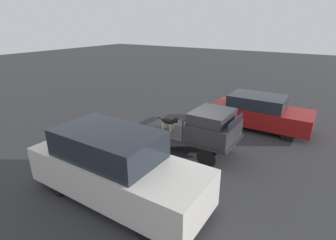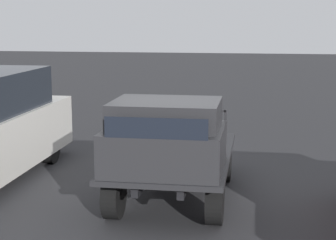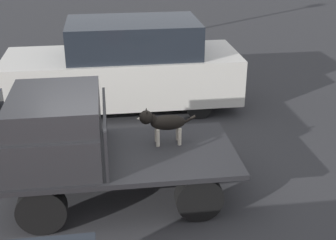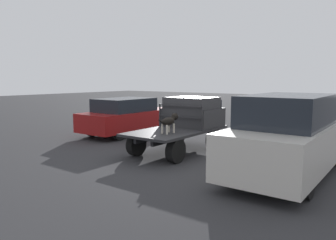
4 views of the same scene
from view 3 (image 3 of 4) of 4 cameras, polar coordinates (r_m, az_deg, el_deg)
ground_plane at (r=7.71m, az=-5.79°, el=-9.12°), size 80.00×80.00×0.00m
flatbed_truck at (r=7.42m, az=-5.97°, el=-5.50°), size 3.65×1.85×0.77m
truck_cab at (r=7.16m, az=-14.06°, el=-1.08°), size 1.53×1.73×1.01m
truck_headboard at (r=7.09m, az=-7.68°, el=-0.44°), size 0.04×1.73×0.78m
dog at (r=7.42m, az=-0.74°, el=-0.26°), size 0.95×0.24×0.62m
parked_pickup_far at (r=10.69m, az=-5.21°, el=6.48°), size 5.23×1.92×2.03m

